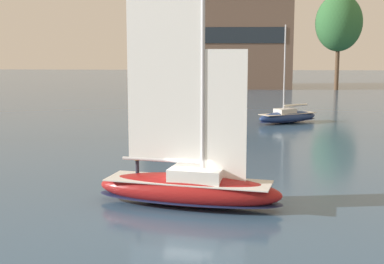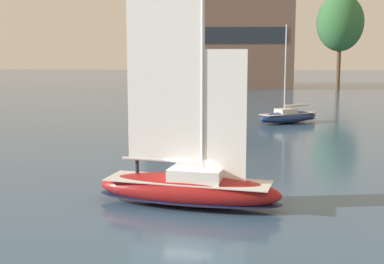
{
  "view_description": "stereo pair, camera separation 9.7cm",
  "coord_description": "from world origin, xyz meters",
  "px_view_note": "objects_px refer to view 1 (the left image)",
  "views": [
    {
      "loc": [
        2.11,
        -27.27,
        8.1
      ],
      "look_at": [
        0.0,
        3.0,
        3.47
      ],
      "focal_mm": 50.0,
      "sensor_mm": 36.0,
      "label": 1
    },
    {
      "loc": [
        2.2,
        -27.26,
        8.1
      ],
      "look_at": [
        0.0,
        3.0,
        3.47
      ],
      "focal_mm": 50.0,
      "sensor_mm": 36.0,
      "label": 2
    }
  ],
  "objects_px": {
    "sailboat_main": "(188,185)",
    "sailboat_moored_far_slip": "(288,116)",
    "tree_shore_center": "(155,46)",
    "sailboat_moored_mid_channel": "(188,134)",
    "tree_shore_left": "(339,23)"
  },
  "relations": [
    {
      "from": "sailboat_main",
      "to": "sailboat_moored_far_slip",
      "type": "xyz_separation_m",
      "value": [
        8.71,
        33.23,
        -0.35
      ]
    },
    {
      "from": "tree_shore_center",
      "to": "sailboat_moored_mid_channel",
      "type": "bearing_deg",
      "value": -79.52
    },
    {
      "from": "sailboat_moored_far_slip",
      "to": "sailboat_main",
      "type": "bearing_deg",
      "value": -104.69
    },
    {
      "from": "sailboat_moored_far_slip",
      "to": "tree_shore_left",
      "type": "bearing_deg",
      "value": 73.44
    },
    {
      "from": "sailboat_main",
      "to": "sailboat_moored_mid_channel",
      "type": "relative_size",
      "value": 1.59
    },
    {
      "from": "tree_shore_left",
      "to": "tree_shore_center",
      "type": "xyz_separation_m",
      "value": [
        -38.19,
        1.46,
        -4.57
      ]
    },
    {
      "from": "tree_shore_left",
      "to": "sailboat_moored_far_slip",
      "type": "distance_m",
      "value": 56.23
    },
    {
      "from": "tree_shore_center",
      "to": "sailboat_moored_far_slip",
      "type": "height_order",
      "value": "tree_shore_center"
    },
    {
      "from": "tree_shore_left",
      "to": "sailboat_moored_mid_channel",
      "type": "xyz_separation_m",
      "value": [
        -25.9,
        -64.98,
        -13.07
      ]
    },
    {
      "from": "tree_shore_center",
      "to": "sailboat_moored_mid_channel",
      "type": "relative_size",
      "value": 1.5
    },
    {
      "from": "tree_shore_center",
      "to": "sailboat_main",
      "type": "height_order",
      "value": "sailboat_main"
    },
    {
      "from": "tree_shore_center",
      "to": "sailboat_moored_mid_channel",
      "type": "xyz_separation_m",
      "value": [
        12.29,
        -66.44,
        -8.5
      ]
    },
    {
      "from": "tree_shore_center",
      "to": "sailboat_moored_far_slip",
      "type": "relative_size",
      "value": 1.19
    },
    {
      "from": "sailboat_main",
      "to": "sailboat_moored_mid_channel",
      "type": "xyz_separation_m",
      "value": [
        -1.58,
        20.7,
        -0.5
      ]
    },
    {
      "from": "sailboat_moored_mid_channel",
      "to": "tree_shore_center",
      "type": "bearing_deg",
      "value": 100.48
    }
  ]
}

